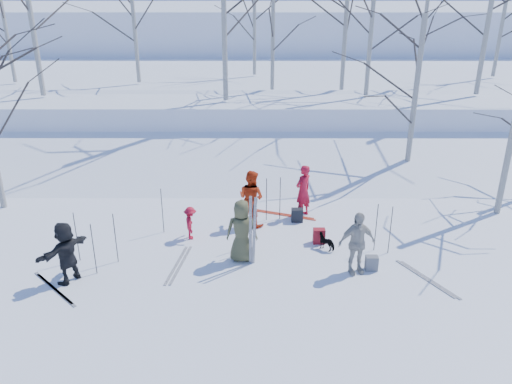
{
  "coord_description": "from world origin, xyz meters",
  "views": [
    {
      "loc": [
        0.03,
        -11.12,
        6.48
      ],
      "look_at": [
        0.0,
        1.5,
        1.3
      ],
      "focal_mm": 35.0,
      "sensor_mm": 36.0,
      "label": 1
    }
  ],
  "objects_px": {
    "skier_red_north": "(303,191)",
    "backpack_red": "(319,236)",
    "skier_red_seated": "(191,223)",
    "skier_grey_west": "(66,252)",
    "skier_olive_center": "(242,231)",
    "backpack_grey": "(372,263)",
    "skier_cream_east": "(357,243)",
    "skier_redor_behind": "(251,198)",
    "backpack_dark": "(297,215)",
    "dog": "(327,242)"
  },
  "relations": [
    {
      "from": "skier_olive_center",
      "to": "dog",
      "type": "height_order",
      "value": "skier_olive_center"
    },
    {
      "from": "skier_red_seated",
      "to": "backpack_grey",
      "type": "bearing_deg",
      "value": -116.98
    },
    {
      "from": "skier_red_north",
      "to": "backpack_red",
      "type": "distance_m",
      "value": 1.91
    },
    {
      "from": "dog",
      "to": "skier_red_north",
      "type": "bearing_deg",
      "value": -129.93
    },
    {
      "from": "backpack_red",
      "to": "skier_olive_center",
      "type": "bearing_deg",
      "value": -156.27
    },
    {
      "from": "skier_red_seated",
      "to": "backpack_grey",
      "type": "distance_m",
      "value": 4.96
    },
    {
      "from": "skier_cream_east",
      "to": "dog",
      "type": "xyz_separation_m",
      "value": [
        -0.53,
        1.16,
        -0.58
      ]
    },
    {
      "from": "skier_olive_center",
      "to": "backpack_dark",
      "type": "distance_m",
      "value": 2.84
    },
    {
      "from": "backpack_dark",
      "to": "dog",
      "type": "bearing_deg",
      "value": -68.61
    },
    {
      "from": "skier_red_seated",
      "to": "backpack_dark",
      "type": "height_order",
      "value": "skier_red_seated"
    },
    {
      "from": "skier_grey_west",
      "to": "skier_cream_east",
      "type": "bearing_deg",
      "value": 124.13
    },
    {
      "from": "skier_redor_behind",
      "to": "dog",
      "type": "relative_size",
      "value": 3.22
    },
    {
      "from": "skier_grey_west",
      "to": "backpack_dark",
      "type": "xyz_separation_m",
      "value": [
        5.65,
        3.28,
        -0.56
      ]
    },
    {
      "from": "skier_olive_center",
      "to": "skier_red_north",
      "type": "xyz_separation_m",
      "value": [
        1.77,
        2.7,
        -0.01
      ]
    },
    {
      "from": "skier_grey_west",
      "to": "backpack_grey",
      "type": "distance_m",
      "value": 7.32
    },
    {
      "from": "skier_olive_center",
      "to": "skier_grey_west",
      "type": "relative_size",
      "value": 1.07
    },
    {
      "from": "skier_cream_east",
      "to": "backpack_dark",
      "type": "bearing_deg",
      "value": 97.78
    },
    {
      "from": "skier_olive_center",
      "to": "skier_cream_east",
      "type": "distance_m",
      "value": 2.84
    },
    {
      "from": "skier_olive_center",
      "to": "skier_grey_west",
      "type": "xyz_separation_m",
      "value": [
        -4.07,
        -1.0,
        -0.06
      ]
    },
    {
      "from": "skier_red_seated",
      "to": "skier_cream_east",
      "type": "xyz_separation_m",
      "value": [
        4.23,
        -1.77,
        0.33
      ]
    },
    {
      "from": "skier_red_north",
      "to": "skier_cream_east",
      "type": "height_order",
      "value": "skier_red_north"
    },
    {
      "from": "skier_cream_east",
      "to": "dog",
      "type": "distance_m",
      "value": 1.4
    },
    {
      "from": "skier_olive_center",
      "to": "skier_redor_behind",
      "type": "height_order",
      "value": "skier_redor_behind"
    },
    {
      "from": "skier_olive_center",
      "to": "skier_cream_east",
      "type": "height_order",
      "value": "skier_olive_center"
    },
    {
      "from": "skier_red_seated",
      "to": "backpack_red",
      "type": "height_order",
      "value": "skier_red_seated"
    },
    {
      "from": "skier_red_north",
      "to": "backpack_grey",
      "type": "bearing_deg",
      "value": 71.28
    },
    {
      "from": "skier_cream_east",
      "to": "skier_redor_behind",
      "type": "bearing_deg",
      "value": 118.93
    },
    {
      "from": "skier_redor_behind",
      "to": "skier_red_seated",
      "type": "height_order",
      "value": "skier_redor_behind"
    },
    {
      "from": "backpack_red",
      "to": "skier_red_seated",
      "type": "bearing_deg",
      "value": 175.74
    },
    {
      "from": "skier_olive_center",
      "to": "backpack_grey",
      "type": "height_order",
      "value": "skier_olive_center"
    },
    {
      "from": "dog",
      "to": "backpack_grey",
      "type": "distance_m",
      "value": 1.44
    },
    {
      "from": "skier_red_seated",
      "to": "backpack_red",
      "type": "bearing_deg",
      "value": -101.47
    },
    {
      "from": "backpack_dark",
      "to": "skier_grey_west",
      "type": "bearing_deg",
      "value": -149.91
    },
    {
      "from": "skier_redor_behind",
      "to": "skier_red_seated",
      "type": "relative_size",
      "value": 1.78
    },
    {
      "from": "skier_olive_center",
      "to": "skier_grey_west",
      "type": "distance_m",
      "value": 4.2
    },
    {
      "from": "skier_cream_east",
      "to": "skier_grey_west",
      "type": "xyz_separation_m",
      "value": [
        -6.85,
        -0.41,
        -0.04
      ]
    },
    {
      "from": "backpack_dark",
      "to": "backpack_grey",
      "type": "bearing_deg",
      "value": -59.56
    },
    {
      "from": "dog",
      "to": "backpack_red",
      "type": "bearing_deg",
      "value": -115.92
    },
    {
      "from": "skier_red_seated",
      "to": "skier_grey_west",
      "type": "distance_m",
      "value": 3.42
    },
    {
      "from": "skier_red_north",
      "to": "backpack_red",
      "type": "height_order",
      "value": "skier_red_north"
    },
    {
      "from": "skier_cream_east",
      "to": "backpack_red",
      "type": "distance_m",
      "value": 1.76
    },
    {
      "from": "skier_olive_center",
      "to": "skier_red_north",
      "type": "relative_size",
      "value": 1.01
    },
    {
      "from": "skier_cream_east",
      "to": "backpack_grey",
      "type": "distance_m",
      "value": 0.75
    },
    {
      "from": "skier_red_north",
      "to": "skier_grey_west",
      "type": "distance_m",
      "value": 6.92
    },
    {
      "from": "dog",
      "to": "backpack_dark",
      "type": "xyz_separation_m",
      "value": [
        -0.67,
        1.71,
        -0.02
      ]
    },
    {
      "from": "skier_red_seated",
      "to": "backpack_dark",
      "type": "relative_size",
      "value": 2.36
    },
    {
      "from": "skier_redor_behind",
      "to": "backpack_red",
      "type": "bearing_deg",
      "value": -177.6
    },
    {
      "from": "backpack_dark",
      "to": "skier_redor_behind",
      "type": "bearing_deg",
      "value": -171.78
    },
    {
      "from": "skier_red_north",
      "to": "skier_redor_behind",
      "type": "height_order",
      "value": "skier_redor_behind"
    },
    {
      "from": "skier_grey_west",
      "to": "dog",
      "type": "distance_m",
      "value": 6.54
    }
  ]
}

